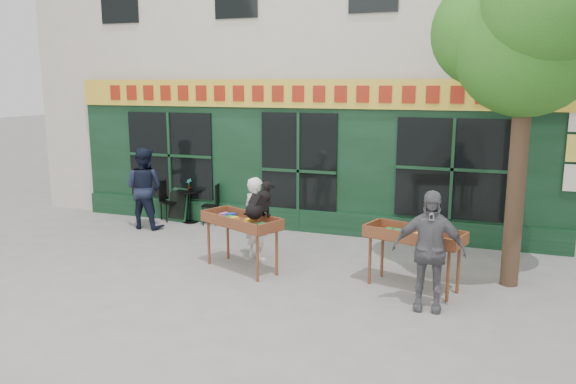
{
  "coord_description": "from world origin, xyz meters",
  "views": [
    {
      "loc": [
        3.87,
        -9.07,
        3.22
      ],
      "look_at": [
        0.41,
        0.5,
        1.24
      ],
      "focal_mm": 35.0,
      "sensor_mm": 36.0,
      "label": 1
    }
  ],
  "objects_px": {
    "bistro_table": "(190,200)",
    "man_left": "(144,188)",
    "dog": "(259,200)",
    "book_cart_center": "(241,224)",
    "book_cart_right": "(414,239)",
    "woman": "(256,218)",
    "man_right": "(429,250)"
  },
  "relations": [
    {
      "from": "man_left",
      "to": "man_right",
      "type": "bearing_deg",
      "value": 156.5
    },
    {
      "from": "book_cart_center",
      "to": "bistro_table",
      "type": "bearing_deg",
      "value": 158.44
    },
    {
      "from": "man_right",
      "to": "book_cart_center",
      "type": "bearing_deg",
      "value": 164.43
    },
    {
      "from": "dog",
      "to": "man_left",
      "type": "distance_m",
      "value": 4.12
    },
    {
      "from": "dog",
      "to": "book_cart_center",
      "type": "bearing_deg",
      "value": -163.22
    },
    {
      "from": "woman",
      "to": "man_right",
      "type": "xyz_separation_m",
      "value": [
        3.24,
        -1.33,
        0.1
      ]
    },
    {
      "from": "book_cart_right",
      "to": "book_cart_center",
      "type": "bearing_deg",
      "value": -162.34
    },
    {
      "from": "man_right",
      "to": "man_left",
      "type": "relative_size",
      "value": 0.96
    },
    {
      "from": "bistro_table",
      "to": "man_left",
      "type": "relative_size",
      "value": 0.42
    },
    {
      "from": "dog",
      "to": "bistro_table",
      "type": "bearing_deg",
      "value": 161.59
    },
    {
      "from": "dog",
      "to": "woman",
      "type": "height_order",
      "value": "dog"
    },
    {
      "from": "book_cart_center",
      "to": "man_left",
      "type": "xyz_separation_m",
      "value": [
        -3.26,
        1.91,
        0.09
      ]
    },
    {
      "from": "woman",
      "to": "bistro_table",
      "type": "xyz_separation_m",
      "value": [
        -2.56,
        2.04,
        -0.23
      ]
    },
    {
      "from": "book_cart_center",
      "to": "dog",
      "type": "bearing_deg",
      "value": 16.78
    },
    {
      "from": "book_cart_center",
      "to": "book_cart_right",
      "type": "bearing_deg",
      "value": 26.32
    },
    {
      "from": "bistro_table",
      "to": "man_left",
      "type": "height_order",
      "value": "man_left"
    },
    {
      "from": "book_cart_center",
      "to": "man_left",
      "type": "relative_size",
      "value": 0.89
    },
    {
      "from": "bistro_table",
      "to": "book_cart_right",
      "type": "bearing_deg",
      "value": -25.49
    },
    {
      "from": "dog",
      "to": "book_cart_right",
      "type": "height_order",
      "value": "dog"
    },
    {
      "from": "dog",
      "to": "bistro_table",
      "type": "distance_m",
      "value": 4.07
    },
    {
      "from": "bistro_table",
      "to": "man_left",
      "type": "distance_m",
      "value": 1.11
    },
    {
      "from": "dog",
      "to": "book_cart_right",
      "type": "xyz_separation_m",
      "value": [
        2.59,
        0.12,
        -0.47
      ]
    },
    {
      "from": "book_cart_right",
      "to": "man_left",
      "type": "bearing_deg",
      "value": 179.7
    },
    {
      "from": "book_cart_right",
      "to": "bistro_table",
      "type": "xyz_separation_m",
      "value": [
        -5.5,
        2.62,
        -0.28
      ]
    },
    {
      "from": "dog",
      "to": "woman",
      "type": "xyz_separation_m",
      "value": [
        -0.35,
        0.7,
        -0.52
      ]
    },
    {
      "from": "woman",
      "to": "man_right",
      "type": "height_order",
      "value": "man_right"
    },
    {
      "from": "book_cart_right",
      "to": "man_left",
      "type": "height_order",
      "value": "man_left"
    },
    {
      "from": "man_right",
      "to": "man_left",
      "type": "bearing_deg",
      "value": 154.51
    },
    {
      "from": "man_left",
      "to": "dog",
      "type": "bearing_deg",
      "value": 149.69
    },
    {
      "from": "book_cart_center",
      "to": "woman",
      "type": "distance_m",
      "value": 0.65
    },
    {
      "from": "dog",
      "to": "book_cart_right",
      "type": "distance_m",
      "value": 2.63
    },
    {
      "from": "book_cart_center",
      "to": "dog",
      "type": "relative_size",
      "value": 2.7
    }
  ]
}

